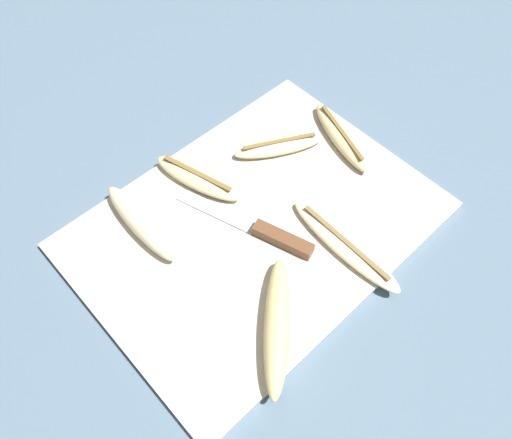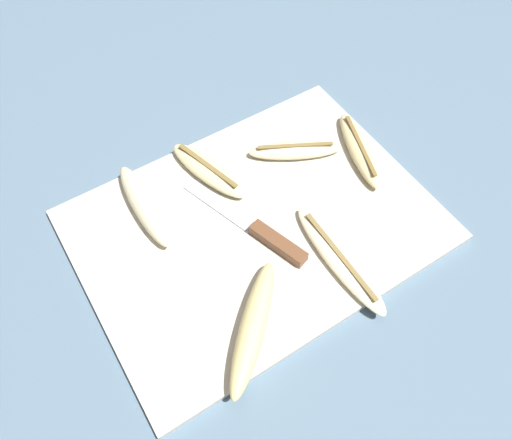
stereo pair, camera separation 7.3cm
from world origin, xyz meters
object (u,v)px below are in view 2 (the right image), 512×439
(banana_pale_long, at_px, (144,205))
(banana_ripe_center, at_px, (359,150))
(knife, at_px, (265,235))
(banana_bright_far, at_px, (340,259))
(banana_cream_curved, at_px, (295,150))
(banana_soft_right, at_px, (208,170))
(banana_golden_short, at_px, (253,327))

(banana_pale_long, xyz_separation_m, banana_ripe_center, (0.34, -0.09, -0.00))
(knife, relative_size, banana_bright_far, 1.10)
(banana_pale_long, bearing_deg, banana_cream_curved, -6.73)
(banana_cream_curved, bearing_deg, banana_soft_right, 164.25)
(banana_pale_long, bearing_deg, banana_golden_short, -82.04)
(knife, relative_size, banana_cream_curved, 1.47)
(banana_cream_curved, bearing_deg, banana_ripe_center, -32.39)
(knife, relative_size, banana_ripe_center, 1.34)
(banana_pale_long, distance_m, banana_soft_right, 0.12)
(banana_pale_long, relative_size, banana_soft_right, 1.05)
(knife, height_order, banana_ripe_center, banana_ripe_center)
(banana_bright_far, distance_m, banana_soft_right, 0.25)
(banana_pale_long, relative_size, banana_golden_short, 1.04)
(banana_cream_curved, relative_size, banana_pale_long, 0.90)
(banana_cream_curved, bearing_deg, knife, -139.85)
(knife, xyz_separation_m, banana_soft_right, (-0.01, 0.15, 0.00))
(knife, distance_m, banana_bright_far, 0.11)
(banana_cream_curved, relative_size, banana_bright_far, 0.75)
(banana_ripe_center, bearing_deg, banana_golden_short, -152.11)
(banana_pale_long, height_order, banana_bright_far, banana_pale_long)
(banana_bright_far, bearing_deg, banana_ripe_center, 43.27)
(banana_bright_far, bearing_deg, knife, 126.38)
(banana_golden_short, bearing_deg, banana_soft_right, 72.74)
(knife, height_order, banana_pale_long, banana_pale_long)
(banana_pale_long, distance_m, banana_golden_short, 0.25)
(banana_pale_long, bearing_deg, knife, -47.36)
(banana_ripe_center, bearing_deg, banana_pale_long, 165.90)
(banana_ripe_center, bearing_deg, banana_bright_far, -136.73)
(banana_cream_curved, height_order, banana_soft_right, banana_soft_right)
(banana_ripe_center, distance_m, banana_soft_right, 0.25)
(banana_bright_far, bearing_deg, banana_pale_long, 130.30)
(banana_bright_far, height_order, banana_golden_short, banana_golden_short)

